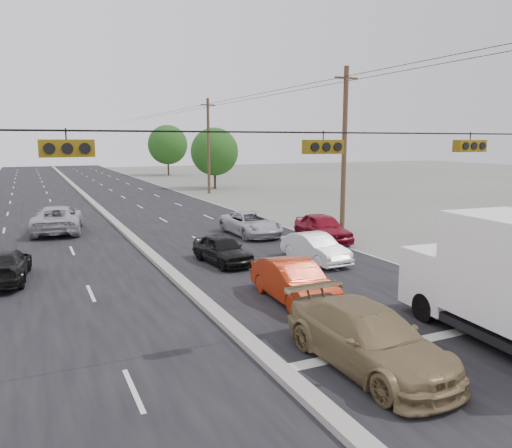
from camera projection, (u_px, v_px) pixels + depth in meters
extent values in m
plane|color=#606356|center=(268.00, 363.00, 12.69)|extent=(200.00, 200.00, 0.00)
cube|color=black|center=(102.00, 212.00, 39.58)|extent=(20.00, 160.00, 0.02)
cube|color=gray|center=(102.00, 211.00, 39.56)|extent=(0.50, 160.00, 0.20)
cylinder|color=#422D1E|center=(344.00, 151.00, 30.46)|extent=(0.30, 0.30, 10.00)
cube|color=#422D1E|center=(346.00, 78.00, 29.75)|extent=(1.60, 0.12, 0.12)
cylinder|color=#422D1E|center=(208.00, 146.00, 52.86)|extent=(0.30, 0.30, 10.00)
cube|color=#422D1E|center=(208.00, 105.00, 52.16)|extent=(1.60, 0.12, 0.12)
cylinder|color=black|center=(269.00, 132.00, 11.74)|extent=(25.00, 0.04, 0.04)
cube|color=#72590C|center=(67.00, 148.00, 9.94)|extent=(1.05, 0.30, 0.35)
cube|color=#72590C|center=(323.00, 147.00, 12.41)|extent=(1.05, 0.30, 0.35)
cube|color=#72590C|center=(470.00, 146.00, 14.47)|extent=(1.05, 0.30, 0.35)
cylinder|color=#382619|center=(215.00, 178.00, 58.99)|extent=(0.28, 0.28, 2.52)
sphere|color=#214C14|center=(215.00, 152.00, 58.48)|extent=(5.60, 5.60, 5.60)
cylinder|color=#382619|center=(168.00, 166.00, 81.78)|extent=(0.28, 0.28, 2.88)
sphere|color=#214C14|center=(168.00, 145.00, 81.20)|extent=(6.40, 6.40, 6.40)
cube|color=black|center=(512.00, 329.00, 13.76)|extent=(2.88, 7.27, 0.25)
cube|color=white|center=(448.00, 277.00, 16.03)|extent=(2.58, 2.12, 1.83)
cylinder|color=black|center=(425.00, 308.00, 15.56)|extent=(0.38, 0.94, 0.91)
cylinder|color=black|center=(479.00, 300.00, 16.29)|extent=(0.38, 0.94, 0.91)
imported|color=olive|center=(368.00, 338.00, 12.36)|extent=(2.33, 5.33, 1.53)
imported|color=#9C2309|center=(294.00, 282.00, 17.48)|extent=(1.67, 4.43, 1.44)
imported|color=black|center=(222.00, 250.00, 22.88)|extent=(2.03, 4.03, 1.32)
imported|color=white|center=(315.00, 248.00, 23.15)|extent=(1.65, 4.10, 1.33)
imported|color=#B5B7BD|center=(251.00, 224.00, 29.73)|extent=(2.49, 5.09, 1.39)
imported|color=maroon|center=(323.00, 228.00, 27.88)|extent=(2.25, 4.73, 1.56)
imported|color=black|center=(2.00, 266.00, 19.88)|extent=(2.32, 4.82, 1.35)
imported|color=#A9ACB1|center=(58.00, 219.00, 30.69)|extent=(3.49, 6.25, 1.65)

